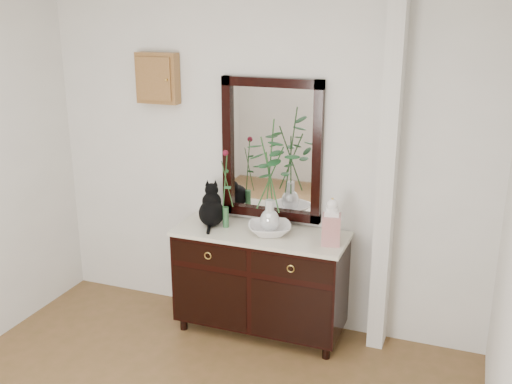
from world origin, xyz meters
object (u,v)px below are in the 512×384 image
at_px(sideboard, 261,277).
at_px(ginger_jar, 332,221).
at_px(cat, 211,205).
at_px(lotus_bowl, 270,229).

distance_m(sideboard, ginger_jar, 0.79).
relative_size(cat, ginger_jar, 0.93).
xyz_separation_m(cat, lotus_bowl, (0.49, -0.03, -0.13)).
bearing_deg(sideboard, lotus_bowl, -8.47).
xyz_separation_m(sideboard, cat, (-0.42, 0.02, 0.54)).
xyz_separation_m(cat, ginger_jar, (0.97, -0.06, 0.01)).
bearing_deg(cat, sideboard, -24.25).
distance_m(cat, ginger_jar, 0.98).
distance_m(sideboard, lotus_bowl, 0.42).
height_order(sideboard, ginger_jar, ginger_jar).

